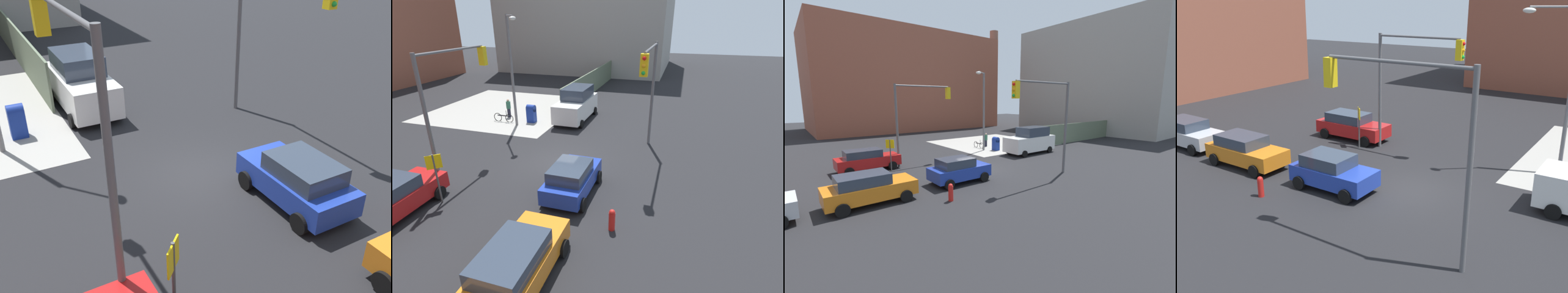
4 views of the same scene
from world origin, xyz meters
The scene contains 8 objects.
ground_plane centered at (0.00, 0.00, 0.00)m, with size 120.00×120.00×0.00m, color black.
construction_fence centered at (19.55, 3.20, 1.20)m, with size 23.10×0.12×2.40m, color #607056.
traffic_signal_nw_corner centered at (-2.60, 4.50, 4.60)m, with size 5.02×0.36×6.50m.
traffic_signal_se_corner centered at (2.41, -4.50, 4.63)m, with size 5.49×0.36×6.50m.
warning_sign_two_way centered at (-5.40, 3.69, 1.64)m, with size 0.48×0.48×2.40m.
mailbox_blue centered at (6.20, 5.00, 0.76)m, with size 0.56×0.64×1.43m.
sedan_blue centered at (-2.92, -1.79, 0.84)m, with size 3.86×2.02×1.62m.
van_white_delivery centered at (7.97, 1.80, 1.28)m, with size 5.40×2.32×2.62m.
Camera 1 is at (-11.37, 6.51, 7.94)m, focal length 40.00 mm.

